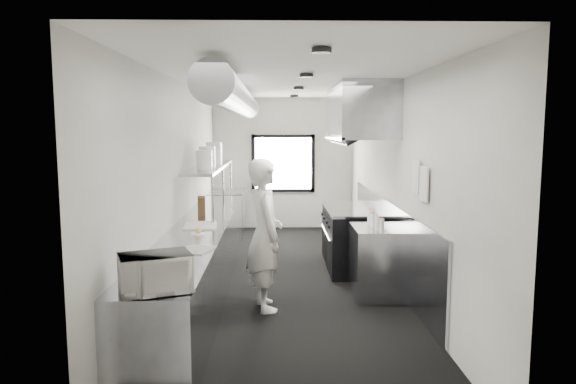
{
  "coord_description": "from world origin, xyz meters",
  "views": [
    {
      "loc": [
        -0.17,
        -7.22,
        2.16
      ],
      "look_at": [
        0.0,
        -0.2,
        1.3
      ],
      "focal_mm": 32.56,
      "sensor_mm": 36.0,
      "label": 1
    }
  ],
  "objects": [
    {
      "name": "wall_cladding",
      "position": [
        1.48,
        0.3,
        0.55
      ],
      "size": [
        0.03,
        5.5,
        1.1
      ],
      "primitive_type": "cube",
      "color": "#979AA5",
      "rests_on": "wall_right"
    },
    {
      "name": "plate_stack_a",
      "position": [
        -1.2,
        0.34,
        1.7
      ],
      "size": [
        0.24,
        0.24,
        0.27
      ],
      "primitive_type": "cylinder",
      "rotation": [
        0.0,
        0.0,
        0.06
      ],
      "color": "silver",
      "rests_on": "pass_shelf"
    },
    {
      "name": "wall_front",
      "position": [
        0.0,
        -4.0,
        1.4
      ],
      "size": [
        3.0,
        0.02,
        2.8
      ],
      "primitive_type": "cube",
      "color": "silver",
      "rests_on": "floor"
    },
    {
      "name": "plate_stack_d",
      "position": [
        -1.18,
        1.6,
        1.74
      ],
      "size": [
        0.29,
        0.29,
        0.34
      ],
      "primitive_type": "cylinder",
      "rotation": [
        0.0,
        0.0,
        -0.35
      ],
      "color": "silver",
      "rests_on": "pass_shelf"
    },
    {
      "name": "microwave",
      "position": [
        -1.1,
        -3.27,
        1.05
      ],
      "size": [
        0.6,
        0.53,
        0.3
      ],
      "primitive_type": "imported",
      "rotation": [
        0.0,
        0.0,
        0.38
      ],
      "color": "white",
      "rests_on": "prep_counter"
    },
    {
      "name": "knife_block",
      "position": [
        -1.25,
        0.35,
        1.03
      ],
      "size": [
        0.14,
        0.25,
        0.26
      ],
      "primitive_type": "cube",
      "rotation": [
        0.0,
        0.0,
        0.15
      ],
      "color": "brown",
      "rests_on": "prep_counter"
    },
    {
      "name": "range",
      "position": [
        1.04,
        0.7,
        0.47
      ],
      "size": [
        0.88,
        1.6,
        0.94
      ],
      "color": "black",
      "rests_on": "floor"
    },
    {
      "name": "hvac_duct",
      "position": [
        -0.7,
        0.4,
        2.55
      ],
      "size": [
        0.4,
        6.4,
        0.4
      ],
      "primitive_type": "cylinder",
      "rotation": [
        1.57,
        0.0,
        0.0
      ],
      "color": "gray",
      "rests_on": "ceiling"
    },
    {
      "name": "squeeze_bottle_c",
      "position": [
        1.07,
        -0.68,
        0.98
      ],
      "size": [
        0.07,
        0.07,
        0.17
      ],
      "primitive_type": "cylinder",
      "rotation": [
        0.0,
        0.0,
        0.18
      ],
      "color": "silver",
      "rests_on": "bottle_station"
    },
    {
      "name": "small_plate",
      "position": [
        -1.08,
        -1.1,
        0.91
      ],
      "size": [
        0.21,
        0.21,
        0.01
      ],
      "primitive_type": "cylinder",
      "rotation": [
        0.0,
        0.0,
        -0.29
      ],
      "color": "silver",
      "rests_on": "prep_counter"
    },
    {
      "name": "squeeze_bottle_d",
      "position": [
        1.07,
        -0.53,
        1.0
      ],
      "size": [
        0.08,
        0.08,
        0.2
      ],
      "primitive_type": "cylinder",
      "rotation": [
        0.0,
        0.0,
        -0.31
      ],
      "color": "silver",
      "rests_on": "bottle_station"
    },
    {
      "name": "bottle_station",
      "position": [
        1.15,
        -0.7,
        0.45
      ],
      "size": [
        0.65,
        0.8,
        0.9
      ],
      "primitive_type": "cube",
      "color": "#979AA5",
      "rests_on": "floor"
    },
    {
      "name": "cutting_board",
      "position": [
        -1.14,
        -0.55,
        0.91
      ],
      "size": [
        0.45,
        0.57,
        0.02
      ],
      "primitive_type": "cube",
      "rotation": [
        0.0,
        0.0,
        0.09
      ],
      "color": "silver",
      "rests_on": "prep_counter"
    },
    {
      "name": "wall_right",
      "position": [
        1.5,
        0.0,
        1.4
      ],
      "size": [
        0.02,
        8.0,
        2.8
      ],
      "primitive_type": "cube",
      "color": "silver",
      "rests_on": "floor"
    },
    {
      "name": "floor",
      "position": [
        0.0,
        0.0,
        0.0
      ],
      "size": [
        3.0,
        8.0,
        0.01
      ],
      "primitive_type": "cube",
      "color": "black",
      "rests_on": "ground"
    },
    {
      "name": "notice_sheet_b",
      "position": [
        1.47,
        -1.55,
        1.55
      ],
      "size": [
        0.02,
        0.28,
        0.38
      ],
      "primitive_type": "cube",
      "color": "white",
      "rests_on": "wall_right"
    },
    {
      "name": "ceiling",
      "position": [
        0.0,
        0.0,
        2.8
      ],
      "size": [
        3.0,
        8.0,
        0.01
      ],
      "primitive_type": "cube",
      "color": "white",
      "rests_on": "wall_back"
    },
    {
      "name": "squeeze_bottle_e",
      "position": [
        1.13,
        -0.43,
        0.99
      ],
      "size": [
        0.06,
        0.06,
        0.18
      ],
      "primitive_type": "cylinder",
      "rotation": [
        0.0,
        0.0,
        -0.09
      ],
      "color": "silver",
      "rests_on": "bottle_station"
    },
    {
      "name": "exhaust_hood",
      "position": [
        1.1,
        0.7,
        2.39
      ],
      "size": [
        0.81,
        2.2,
        0.88
      ],
      "color": "#979AA5",
      "rests_on": "ceiling"
    },
    {
      "name": "squeeze_bottle_a",
      "position": [
        1.12,
        -1.02,
        0.98
      ],
      "size": [
        0.07,
        0.07,
        0.17
      ],
      "primitive_type": "cylinder",
      "rotation": [
        0.0,
        0.0,
        -0.27
      ],
      "color": "silver",
      "rests_on": "bottle_station"
    },
    {
      "name": "pass_shelf",
      "position": [
        -1.19,
        1.0,
        1.54
      ],
      "size": [
        0.45,
        3.0,
        0.68
      ],
      "color": "#979AA5",
      "rests_on": "prep_counter"
    },
    {
      "name": "prep_counter",
      "position": [
        -1.15,
        -0.5,
        0.45
      ],
      "size": [
        0.7,
        6.0,
        0.9
      ],
      "primitive_type": "cube",
      "color": "#979AA5",
      "rests_on": "floor"
    },
    {
      "name": "service_window",
      "position": [
        0.0,
        3.96,
        1.4
      ],
      "size": [
        1.36,
        0.05,
        1.25
      ],
      "color": "silver",
      "rests_on": "wall_back"
    },
    {
      "name": "wall_left",
      "position": [
        -1.5,
        0.0,
        1.4
      ],
      "size": [
        0.02,
        8.0,
        2.8
      ],
      "primitive_type": "cube",
      "color": "silver",
      "rests_on": "floor"
    },
    {
      "name": "pastry",
      "position": [
        -1.08,
        -1.1,
        0.95
      ],
      "size": [
        0.08,
        0.08,
        0.08
      ],
      "primitive_type": "sphere",
      "color": "tan",
      "rests_on": "small_plate"
    },
    {
      "name": "plate_stack_c",
      "position": [
        -1.18,
        1.33,
        1.75
      ],
      "size": [
        0.34,
        0.34,
        0.36
      ],
      "primitive_type": "cylinder",
      "rotation": [
        0.0,
        0.0,
        0.43
      ],
      "color": "silver",
      "rests_on": "pass_shelf"
    },
    {
      "name": "deli_tub_a",
      "position": [
        -1.25,
        -2.41,
        0.95
      ],
      "size": [
        0.14,
        0.14,
        0.1
      ],
      "primitive_type": "cylinder",
      "rotation": [
        0.0,
        0.0,
        0.06
      ],
      "color": "silver",
      "rests_on": "prep_counter"
    },
    {
      "name": "notice_sheet_a",
      "position": [
        1.47,
        -1.2,
        1.6
      ],
      "size": [
        0.02,
        0.28,
        0.38
      ],
      "primitive_type": "cube",
      "color": "white",
      "rests_on": "wall_right"
    },
    {
      "name": "newspaper",
      "position": [
        -0.99,
        -1.9,
        0.9
      ],
      "size": [
        0.4,
        0.45,
        0.01
      ],
      "primitive_type": "cube",
      "rotation": [
        0.0,
        0.0,
        -0.29
      ],
      "color": "silver",
      "rests_on": "prep_counter"
    },
    {
      "name": "far_work_table",
      "position": [
        -1.15,
        3.2,
        0.45
      ],
      "size": [
        0.7,
        1.2,
        0.9
      ],
      "primitive_type": "cube",
      "color": "#979AA5",
      "rests_on": "floor"
    },
    {
      "name": "wall_back",
      "position": [
        0.0,
        4.0,
        1.4
      ],
      "size": [
        3.0,
        0.02,
        2.8
      ],
      "primitive_type": "cube",
      "color": "silver",
      "rests_on": "floor"
    },
    {
      "name": "line_cook",
      "position": [
        -0.3,
        -1.13,
        0.9
      ],
      "size": [
        0.59,
        0.75,
        1.81
      ],
      "primitive_type": "imported",
      "rotation": [
        0.0,
        0.0,
        1.83
      ],
      "color": "silver",
      "rests_on": "floor"
    },
    {
      "name": "deli_tub_b",
      "position": [
        -1.29,
        -2.59,
        0.94
      ],
      "size": [
        0.16,
        0.16,
        0.09
      ],
      "primitive_type": "cylinder",
      "rotation": [
        0.0,
        0.0,
        -0.32
      ],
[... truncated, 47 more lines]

